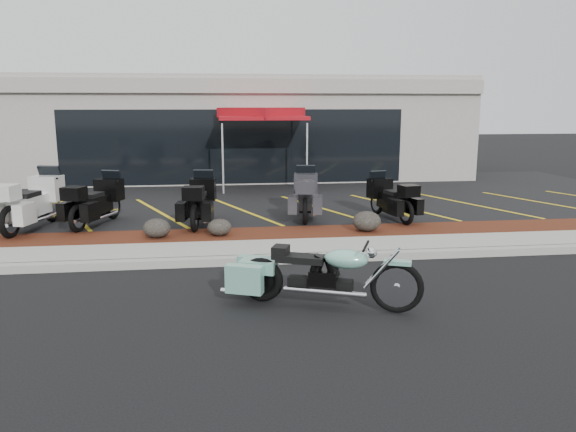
{
  "coord_description": "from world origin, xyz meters",
  "views": [
    {
      "loc": [
        -0.68,
        -9.37,
        2.97
      ],
      "look_at": [
        0.68,
        1.2,
        0.85
      ],
      "focal_mm": 35.0,
      "sensor_mm": 36.0,
      "label": 1
    }
  ],
  "objects": [
    {
      "name": "touring_black_mid",
      "position": [
        -1.0,
        4.63,
        0.77
      ],
      "size": [
        1.07,
        2.22,
        1.24
      ],
      "primitive_type": null,
      "rotation": [
        0.0,
        0.0,
        1.45
      ],
      "color": "black",
      "rests_on": "upper_lot"
    },
    {
      "name": "sidewalk",
      "position": [
        0.0,
        1.6,
        0.07
      ],
      "size": [
        24.0,
        1.2,
        0.15
      ],
      "primitive_type": "cube",
      "color": "gray",
      "rests_on": "ground"
    },
    {
      "name": "ground",
      "position": [
        0.0,
        0.0,
        0.0
      ],
      "size": [
        90.0,
        90.0,
        0.0
      ],
      "primitive_type": "plane",
      "color": "black",
      "rests_on": "ground"
    },
    {
      "name": "upper_lot",
      "position": [
        0.0,
        8.2,
        0.07
      ],
      "size": [
        26.0,
        9.6,
        0.15
      ],
      "primitive_type": "cube",
      "color": "black",
      "rests_on": "ground"
    },
    {
      "name": "boulder_left",
      "position": [
        -1.98,
        2.63,
        0.37
      ],
      "size": [
        0.59,
        0.49,
        0.42
      ],
      "primitive_type": "ellipsoid",
      "color": "black",
      "rests_on": "mulch_bed"
    },
    {
      "name": "mulch_bed",
      "position": [
        0.0,
        2.8,
        0.08
      ],
      "size": [
        24.0,
        1.2,
        0.16
      ],
      "primitive_type": "cube",
      "color": "#3D1C0D",
      "rests_on": "ground"
    },
    {
      "name": "touring_black_rear",
      "position": [
        3.46,
        4.62,
        0.72
      ],
      "size": [
        1.17,
        2.09,
        1.15
      ],
      "primitive_type": null,
      "rotation": [
        0.0,
        0.0,
        1.79
      ],
      "color": "black",
      "rests_on": "upper_lot"
    },
    {
      "name": "hero_cruiser",
      "position": [
        1.85,
        -1.94,
        0.51
      ],
      "size": [
        2.95,
        1.76,
        1.02
      ],
      "primitive_type": null,
      "rotation": [
        0.0,
        0.0,
        -0.38
      ],
      "color": "#79BCA6",
      "rests_on": "ground"
    },
    {
      "name": "boulder_mid",
      "position": [
        -0.64,
        2.64,
        0.35
      ],
      "size": [
        0.52,
        0.44,
        0.37
      ],
      "primitive_type": "ellipsoid",
      "color": "black",
      "rests_on": "mulch_bed"
    },
    {
      "name": "boulder_right",
      "position": [
        2.66,
        2.66,
        0.39
      ],
      "size": [
        0.65,
        0.54,
        0.46
      ],
      "primitive_type": "ellipsoid",
      "color": "black",
      "rests_on": "mulch_bed"
    },
    {
      "name": "popup_canopy",
      "position": [
        0.9,
        9.99,
        2.61
      ],
      "size": [
        3.7,
        3.7,
        2.71
      ],
      "rotation": [
        0.0,
        0.0,
        -0.33
      ],
      "color": "silver",
      "rests_on": "upper_lot"
    },
    {
      "name": "traffic_cone",
      "position": [
        -0.98,
        8.3,
        0.39
      ],
      "size": [
        0.32,
        0.32,
        0.48
      ],
      "primitive_type": "cone",
      "rotation": [
        0.0,
        0.0,
        0.08
      ],
      "color": "red",
      "rests_on": "upper_lot"
    },
    {
      "name": "touring_white",
      "position": [
        -4.68,
        4.69,
        0.84
      ],
      "size": [
        1.44,
        2.52,
        1.38
      ],
      "primitive_type": null,
      "rotation": [
        0.0,
        0.0,
        1.33
      ],
      "color": "silver",
      "rests_on": "upper_lot"
    },
    {
      "name": "touring_black_front",
      "position": [
        -3.27,
        4.86,
        0.77
      ],
      "size": [
        1.48,
        2.27,
        1.24
      ],
      "primitive_type": null,
      "rotation": [
        0.0,
        0.0,
        1.23
      ],
      "color": "black",
      "rests_on": "upper_lot"
    },
    {
      "name": "dealership_building",
      "position": [
        0.0,
        14.47,
        2.01
      ],
      "size": [
        18.0,
        8.16,
        4.0
      ],
      "color": "gray",
      "rests_on": "ground"
    },
    {
      "name": "curb",
      "position": [
        0.0,
        0.9,
        0.07
      ],
      "size": [
        24.0,
        0.25,
        0.15
      ],
      "primitive_type": "cube",
      "color": "gray",
      "rests_on": "ground"
    },
    {
      "name": "touring_grey",
      "position": [
        1.66,
        5.14,
        0.78
      ],
      "size": [
        1.18,
        2.28,
        1.26
      ],
      "primitive_type": null,
      "rotation": [
        0.0,
        0.0,
        1.4
      ],
      "color": "#323237",
      "rests_on": "upper_lot"
    }
  ]
}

